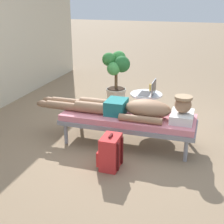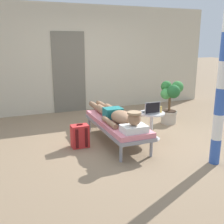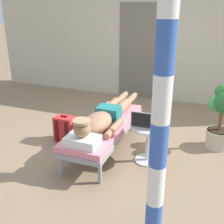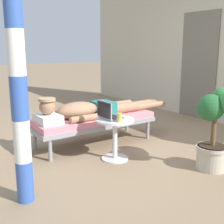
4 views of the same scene
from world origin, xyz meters
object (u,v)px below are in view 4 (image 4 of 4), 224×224
(person_reclining, at_px, (92,109))
(side_table, at_px, (115,132))
(lounge_chair, at_px, (94,121))
(backpack, at_px, (74,121))
(porch_post, at_px, (16,53))
(drink_glass, at_px, (119,118))
(laptop, at_px, (109,114))
(potted_plant, at_px, (216,123))

(person_reclining, xyz_separation_m, side_table, (0.67, -0.07, -0.16))
(lounge_chair, relative_size, person_reclining, 0.83)
(backpack, distance_m, porch_post, 2.50)
(person_reclining, relative_size, porch_post, 0.80)
(drink_glass, xyz_separation_m, backpack, (-1.50, 0.17, -0.38))
(side_table, relative_size, porch_post, 0.19)
(porch_post, bearing_deg, drink_glass, 100.20)
(person_reclining, distance_m, porch_post, 1.89)
(laptop, height_order, drink_glass, laptop)
(side_table, xyz_separation_m, backpack, (-1.35, 0.13, -0.16))
(drink_glass, xyz_separation_m, porch_post, (0.22, -1.23, 0.77))
(laptop, bearing_deg, lounge_chair, 165.72)
(drink_glass, bearing_deg, person_reclining, 172.26)
(drink_glass, relative_size, porch_post, 0.04)
(drink_glass, relative_size, potted_plant, 0.12)
(person_reclining, distance_m, backpack, 0.76)
(backpack, bearing_deg, porch_post, -39.18)
(person_reclining, height_order, backpack, person_reclining)
(side_table, xyz_separation_m, potted_plant, (0.91, 0.74, 0.20))
(lounge_chair, xyz_separation_m, laptop, (0.61, -0.16, 0.24))
(lounge_chair, relative_size, potted_plant, 1.90)
(person_reclining, height_order, potted_plant, potted_plant)
(lounge_chair, xyz_separation_m, backpack, (-0.68, 0.03, -0.15))
(backpack, height_order, porch_post, porch_post)
(laptop, xyz_separation_m, backpack, (-1.29, 0.18, -0.39))
(lounge_chair, distance_m, porch_post, 2.00)
(lounge_chair, bearing_deg, person_reclining, -90.00)
(person_reclining, height_order, drink_glass, person_reclining)
(drink_glass, height_order, backpack, drink_glass)
(porch_post, bearing_deg, lounge_chair, 127.13)
(lounge_chair, height_order, porch_post, porch_post)
(lounge_chair, relative_size, side_table, 3.45)
(backpack, distance_m, potted_plant, 2.37)
(laptop, relative_size, drink_glass, 2.84)
(lounge_chair, distance_m, drink_glass, 0.86)
(person_reclining, bearing_deg, laptop, -11.29)
(laptop, bearing_deg, potted_plant, 39.39)
(drink_glass, relative_size, backpack, 0.26)
(lounge_chair, xyz_separation_m, person_reclining, (-0.00, -0.03, 0.17))
(person_reclining, relative_size, side_table, 4.15)
(backpack, xyz_separation_m, potted_plant, (2.26, 0.61, 0.36))
(person_reclining, bearing_deg, potted_plant, 23.09)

